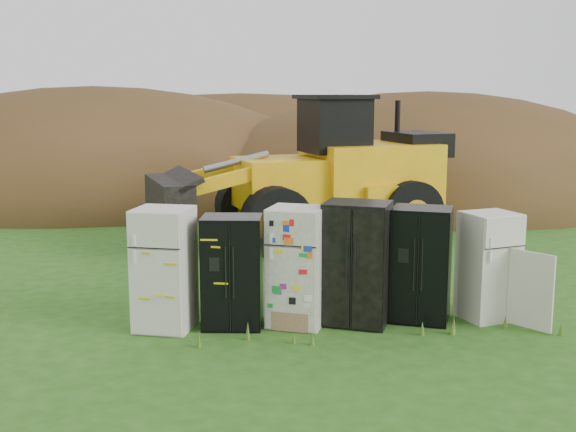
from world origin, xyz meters
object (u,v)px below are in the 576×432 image
(wheel_loader, at_px, (300,169))
(fridge_leftmost, at_px, (164,269))
(fridge_black_side, at_px, (232,272))
(fridge_open_door, at_px, (488,266))
(fridge_black_right, at_px, (421,264))
(fridge_dark_mid, at_px, (357,263))
(fridge_sticker, at_px, (297,267))

(wheel_loader, bearing_deg, fridge_leftmost, -128.47)
(fridge_leftmost, relative_size, wheel_loader, 0.26)
(fridge_black_side, xyz_separation_m, fridge_open_door, (3.96, -0.02, -0.00))
(fridge_leftmost, height_order, fridge_black_right, fridge_leftmost)
(fridge_dark_mid, bearing_deg, fridge_black_side, -158.37)
(fridge_sticker, relative_size, fridge_open_door, 1.08)
(fridge_black_side, height_order, wheel_loader, wheel_loader)
(fridge_black_right, bearing_deg, fridge_leftmost, -157.51)
(fridge_dark_mid, bearing_deg, fridge_leftmost, -157.99)
(fridge_leftmost, xyz_separation_m, fridge_black_right, (3.89, 0.00, -0.03))
(fridge_leftmost, xyz_separation_m, fridge_sticker, (1.97, -0.02, -0.01))
(fridge_leftmost, distance_m, fridge_black_right, 3.89)
(fridge_dark_mid, distance_m, fridge_open_door, 2.08)
(fridge_leftmost, relative_size, fridge_dark_mid, 0.97)
(fridge_sticker, xyz_separation_m, fridge_dark_mid, (0.91, -0.02, 0.03))
(fridge_dark_mid, xyz_separation_m, wheel_loader, (-0.15, 6.07, 0.78))
(fridge_black_right, relative_size, wheel_loader, 0.25)
(wheel_loader, bearing_deg, fridge_black_side, -120.09)
(fridge_black_side, distance_m, wheel_loader, 6.34)
(fridge_dark_mid, xyz_separation_m, fridge_black_right, (1.01, 0.04, -0.05))
(fridge_open_door, bearing_deg, fridge_black_side, 163.54)
(fridge_black_side, bearing_deg, fridge_black_right, 7.25)
(fridge_leftmost, xyz_separation_m, fridge_dark_mid, (2.89, -0.04, 0.02))
(fridge_sticker, distance_m, fridge_black_right, 1.92)
(fridge_black_side, xyz_separation_m, fridge_sticker, (0.97, -0.02, 0.06))
(fridge_leftmost, relative_size, fridge_black_right, 1.03)
(fridge_sticker, distance_m, fridge_open_door, 2.99)
(fridge_black_side, xyz_separation_m, fridge_dark_mid, (1.88, -0.04, 0.09))
(fridge_leftmost, xyz_separation_m, wheel_loader, (2.74, 6.03, 0.80))
(fridge_dark_mid, distance_m, fridge_black_right, 1.01)
(fridge_sticker, xyz_separation_m, wheel_loader, (0.77, 6.05, 0.81))
(fridge_sticker, bearing_deg, wheel_loader, 104.30)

